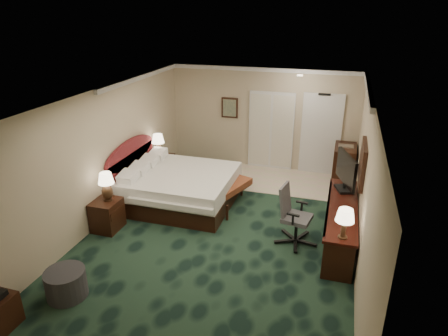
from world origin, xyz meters
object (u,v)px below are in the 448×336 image
(bed, at_px, (181,188))
(lamp_near, at_px, (107,187))
(minibar, at_px, (344,165))
(nightstand_far, at_px, (162,168))
(desk_chair, at_px, (297,216))
(bed_bench, at_px, (226,196))
(tv, at_px, (346,173))
(desk, at_px, (340,224))
(ottoman, at_px, (66,284))
(lamp_far, at_px, (158,146))
(nightstand_near, at_px, (107,215))

(bed, relative_size, lamp_near, 3.92)
(lamp_near, height_order, minibar, lamp_near)
(nightstand_far, distance_m, desk_chair, 4.14)
(lamp_near, height_order, bed_bench, lamp_near)
(bed, distance_m, bed_bench, 1.03)
(tv, relative_size, desk_chair, 0.86)
(lamp_near, xyz_separation_m, desk, (4.41, 0.80, -0.54))
(ottoman, height_order, tv, tv)
(bed_bench, bearing_deg, minibar, 57.93)
(lamp_near, relative_size, minibar, 0.60)
(lamp_near, distance_m, desk_chair, 3.68)
(nightstand_far, distance_m, lamp_far, 0.62)
(desk, height_order, minibar, minibar)
(lamp_near, height_order, ottoman, lamp_near)
(bed, height_order, desk_chair, desk_chair)
(nightstand_far, height_order, bed_bench, nightstand_far)
(lamp_near, relative_size, lamp_far, 0.99)
(lamp_near, distance_m, desk, 4.51)
(nightstand_far, xyz_separation_m, minibar, (4.41, 1.12, 0.16))
(lamp_far, distance_m, bed_bench, 2.29)
(lamp_near, bearing_deg, minibar, 39.20)
(lamp_far, bearing_deg, nightstand_near, -89.45)
(ottoman, relative_size, minibar, 0.63)
(bed, height_order, lamp_near, lamp_near)
(lamp_far, bearing_deg, tv, -11.14)
(bed_bench, bearing_deg, desk, 0.94)
(ottoman, bearing_deg, bed_bench, 67.10)
(desk, distance_m, tv, 1.05)
(desk, bearing_deg, ottoman, -144.81)
(bed, distance_m, desk_chair, 2.85)
(bed, relative_size, ottoman, 3.68)
(nightstand_near, relative_size, ottoman, 1.00)
(minibar, bearing_deg, lamp_far, -165.38)
(lamp_far, bearing_deg, bed, -44.64)
(nightstand_near, xyz_separation_m, ottoman, (0.48, -1.93, -0.09))
(nightstand_far, relative_size, tv, 0.67)
(desk, bearing_deg, lamp_far, 160.03)
(nightstand_far, height_order, tv, tv)
(nightstand_far, relative_size, minibar, 0.67)
(nightstand_near, relative_size, desk_chair, 0.55)
(nightstand_far, xyz_separation_m, lamp_far, (-0.04, -0.04, 0.62))
(tv, bearing_deg, minibar, 70.87)
(bed_bench, height_order, desk, desk)
(desk_chair, bearing_deg, lamp_far, 163.02)
(desk, distance_m, desk_chair, 0.85)
(nightstand_far, bearing_deg, lamp_far, -131.71)
(nightstand_near, bearing_deg, lamp_near, 60.47)
(nightstand_near, height_order, tv, tv)
(tv, bearing_deg, bed, 162.07)
(nightstand_far, relative_size, desk_chair, 0.57)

